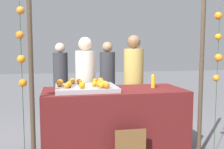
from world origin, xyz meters
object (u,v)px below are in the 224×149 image
orange_0 (94,84)px  vendor_left (86,90)px  orange_1 (105,84)px  juice_bottle (153,82)px  vendor_right (133,88)px  stall_counter (114,119)px  chalkboard_sign (130,148)px

orange_0 → vendor_left: size_ratio=0.05×
vendor_left → orange_1: bearing=-77.7°
vendor_left → orange_0: bearing=-86.1°
juice_bottle → vendor_left: vendor_left is taller
orange_0 → vendor_right: vendor_right is taller
stall_counter → orange_0: (-0.29, -0.05, 0.54)m
orange_0 → vendor_right: size_ratio=0.05×
orange_0 → vendor_right: (0.78, 0.74, -0.19)m
stall_counter → vendor_right: 0.91m
orange_0 → juice_bottle: 0.90m
orange_1 → stall_counter: bearing=44.6°
orange_0 → vendor_left: bearing=93.9°
orange_0 → orange_1: size_ratio=0.89×
orange_1 → chalkboard_sign: bearing=-60.6°
orange_0 → orange_1: orange_1 is taller
stall_counter → orange_1: 0.59m
juice_bottle → orange_0: bearing=-175.2°
stall_counter → orange_0: 0.62m
stall_counter → orange_1: bearing=-135.4°
stall_counter → juice_bottle: (0.60, 0.03, 0.54)m
chalkboard_sign → vendor_right: (0.41, 1.27, 0.56)m
orange_1 → vendor_right: bearing=52.3°
stall_counter → orange_0: bearing=-170.3°
orange_1 → chalkboard_sign: 0.90m
stall_counter → orange_1: size_ratio=23.23×
chalkboard_sign → vendor_right: 1.45m
vendor_left → stall_counter: bearing=-63.3°
orange_0 → chalkboard_sign: bearing=-55.1°
juice_bottle → vendor_right: (-0.11, 0.66, -0.19)m
stall_counter → vendor_left: bearing=116.7°
orange_0 → juice_bottle: bearing=4.8°
juice_bottle → vendor_right: bearing=99.4°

